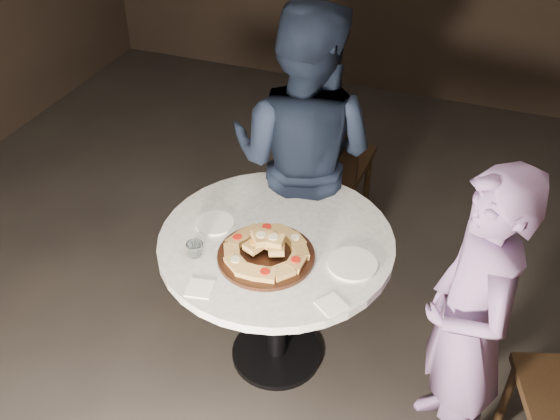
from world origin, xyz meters
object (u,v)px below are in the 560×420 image
diner_teal (467,326)px  water_glass (195,250)px  serving_board (266,256)px  table (276,263)px  chair_far (326,157)px  focaccia_pile (266,248)px  diner_navy (303,158)px

diner_teal → water_glass: bearing=-109.1°
serving_board → diner_teal: diner_teal is taller
table → chair_far: 1.12m
table → serving_board: size_ratio=2.67×
water_glass → chair_far: size_ratio=0.07×
table → chair_far: (-0.09, 1.11, -0.08)m
water_glass → chair_far: (0.21, 1.36, -0.28)m
table → focaccia_pile: focaccia_pile is taller
chair_far → diner_teal: bearing=129.9°
table → serving_board: bearing=-87.9°
serving_board → chair_far: bearing=94.3°
serving_board → diner_teal: size_ratio=0.29×
water_glass → chair_far: bearing=81.2°
chair_far → table: bearing=96.6°
water_glass → diner_teal: bearing=3.3°
water_glass → chair_far: 1.40m
chair_far → diner_navy: bearing=92.5°
table → diner_teal: bearing=-10.9°
table → water_glass: water_glass is taller
chair_far → diner_navy: (0.00, -0.48, 0.29)m
table → diner_teal: size_ratio=0.77×
focaccia_pile → diner_teal: (0.91, -0.04, -0.12)m
serving_board → diner_navy: bearing=96.7°
table → diner_teal: 0.93m
table → chair_far: bearing=94.6°
focaccia_pile → diner_teal: 0.91m
focaccia_pile → diner_navy: bearing=96.7°
table → water_glass: size_ratio=15.25×
water_glass → chair_far: chair_far is taller
serving_board → water_glass: water_glass is taller
chair_far → serving_board: bearing=96.3°
table → serving_board: serving_board is taller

